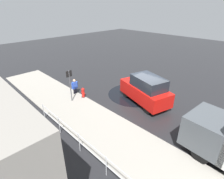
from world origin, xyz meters
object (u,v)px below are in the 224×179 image
Objects in this scene: fire_hydrant at (83,93)px; pedestrian at (75,86)px; moving_hatchback at (146,90)px; sign_post at (70,81)px.

pedestrian is (1.00, 0.05, 0.28)m from fire_hydrant.
sign_post reaches higher than moving_hatchback.
sign_post is (-0.87, 0.89, 0.90)m from pedestrian.
pedestrian is 1.53m from sign_post.
moving_hatchback is at bearing -144.08° from fire_hydrant.
fire_hydrant is 0.66× the size of pedestrian.
sign_post reaches higher than pedestrian.
sign_post is at bearing 81.95° from fire_hydrant.
fire_hydrant is 0.33× the size of sign_post.
moving_hatchback is 5.50m from pedestrian.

